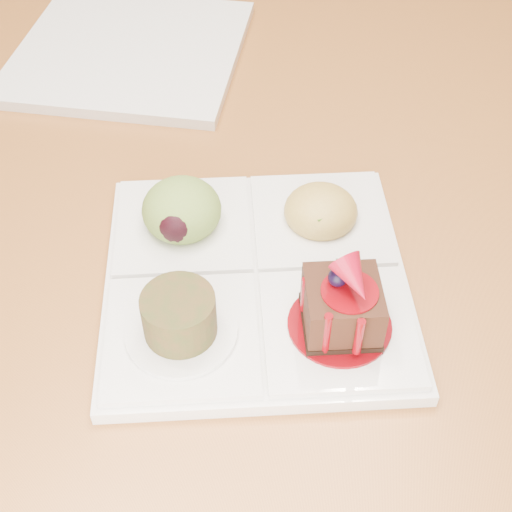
# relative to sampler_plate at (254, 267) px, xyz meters

# --- Properties ---
(ground) EXTENTS (6.00, 6.00, 0.00)m
(ground) POSITION_rel_sampler_plate_xyz_m (-0.18, 0.61, -0.77)
(ground) COLOR brown
(sampler_plate) EXTENTS (0.28, 0.28, 0.09)m
(sampler_plate) POSITION_rel_sampler_plate_xyz_m (0.00, 0.00, 0.00)
(sampler_plate) COLOR silver
(sampler_plate) RESTS_ON dining_table
(second_plate) EXTENTS (0.25, 0.25, 0.01)m
(second_plate) POSITION_rel_sampler_plate_xyz_m (-0.19, 0.32, -0.01)
(second_plate) COLOR silver
(second_plate) RESTS_ON dining_table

